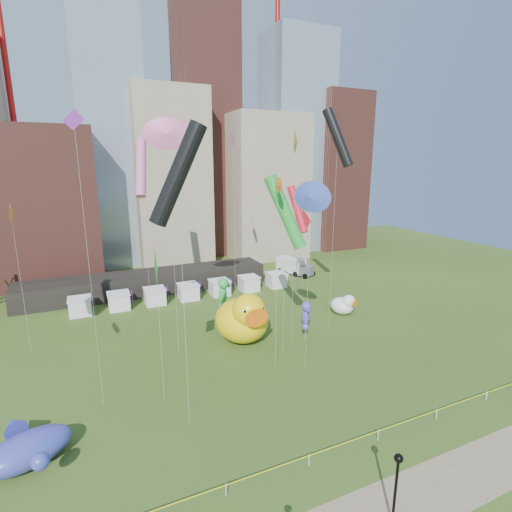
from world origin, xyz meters
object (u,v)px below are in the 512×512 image
seahorse_purple (306,313)px  box_truck (294,266)px  big_duck (243,318)px  whale_inflatable (26,448)px  seahorse_green (223,291)px  lamppost (396,481)px  small_duck (343,305)px

seahorse_purple → box_truck: 27.84m
big_duck → whale_inflatable: bearing=-151.9°
whale_inflatable → seahorse_purple: bearing=-4.9°
seahorse_green → seahorse_purple: size_ratio=1.36×
seahorse_green → seahorse_purple: bearing=-66.3°
big_duck → lamppost: (-1.09, -24.99, 0.01)m
seahorse_green → whale_inflatable: bearing=-163.2°
small_duck → seahorse_green: size_ratio=0.65×
whale_inflatable → box_truck: (39.94, 33.27, 0.34)m
big_duck → small_duck: size_ratio=1.95×
seahorse_purple → whale_inflatable: (-27.38, -8.49, -2.12)m
lamppost → box_truck: bearing=66.6°
seahorse_purple → lamppost: (-7.87, -22.37, -0.38)m
whale_inflatable → box_truck: bearing=17.6°
small_duck → seahorse_green: seahorse_green is taller
big_duck → seahorse_purple: size_ratio=1.72×
small_duck → whale_inflatable: small_duck is taller
big_duck → seahorse_green: bearing=98.3°
seahorse_purple → lamppost: lamppost is taller
whale_inflatable → big_duck: bearing=6.2°
seahorse_green → box_truck: (20.05, 17.41, -3.25)m
big_duck → small_duck: (15.64, 2.08, -1.55)m
seahorse_purple → box_truck: size_ratio=0.64×
small_duck → lamppost: lamppost is taller
seahorse_purple → seahorse_green: bearing=150.0°
small_duck → lamppost: bearing=-140.3°
seahorse_green → lamppost: size_ratio=1.35×
big_duck → seahorse_green: (-0.71, 4.75, 1.87)m
lamppost → box_truck: 51.40m
big_duck → seahorse_purple: 7.28m
big_duck → seahorse_purple: bearing=-21.3°
whale_inflatable → box_truck: 51.99m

